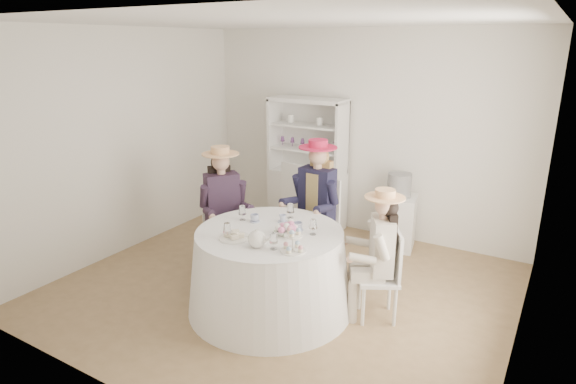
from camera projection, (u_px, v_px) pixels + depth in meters
The scene contains 23 objects.
ground at pixel (283, 288), 5.16m from camera, with size 4.50×4.50×0.00m, color olive.
ceiling at pixel (282, 21), 4.35m from camera, with size 4.50×4.50×0.00m, color white.
wall_back at pixel (361, 134), 6.39m from camera, with size 4.50×4.50×0.00m, color white.
wall_front at pixel (122, 231), 3.12m from camera, with size 4.50×4.50×0.00m, color white.
wall_left at pixel (126, 142), 5.86m from camera, with size 4.50×4.50×0.00m, color white.
wall_right at pixel (535, 203), 3.65m from camera, with size 4.50×4.50×0.00m, color white.
tea_table at pixel (270, 270), 4.67m from camera, with size 1.61×1.61×0.81m.
hutch at pixel (308, 182), 6.74m from camera, with size 1.22×0.79×1.81m.
side_table at pixel (397, 222), 6.08m from camera, with size 0.44×0.44×0.68m, color silver.
hatbox at pixel (399, 185), 5.94m from camera, with size 0.29×0.29×0.29m, color black.
guest_left at pixel (223, 202), 5.38m from camera, with size 0.62×0.58×1.44m.
guest_mid at pixel (316, 197), 5.40m from camera, with size 0.55×0.57×1.50m.
guest_right at pixel (379, 248), 4.39m from camera, with size 0.55×0.50×1.28m.
spare_chair at pixel (298, 195), 6.50m from camera, with size 0.48×0.48×1.00m.
teacup_a at pixel (255, 218), 4.78m from camera, with size 0.09×0.09×0.07m, color white.
teacup_b at pixel (283, 219), 4.77m from camera, with size 0.07×0.07×0.07m, color white.
teacup_c at pixel (298, 227), 4.56m from camera, with size 0.09×0.09×0.07m, color white.
flower_bowl at pixel (287, 233), 4.44m from camera, with size 0.19×0.19×0.05m, color white.
flower_arrangement at pixel (287, 227), 4.43m from camera, with size 0.17×0.17×0.06m.
table_teapot at pixel (257, 239), 4.18m from camera, with size 0.22×0.16×0.17m.
sandwich_plate at pixel (235, 237), 4.38m from camera, with size 0.29×0.29×0.06m.
cupcake_stand at pixel (293, 243), 4.09m from camera, with size 0.22×0.22×0.20m.
stemware_set at pixel (269, 224), 4.53m from camera, with size 0.87×0.84×0.15m.
Camera 1 is at (2.41, -3.93, 2.52)m, focal length 30.00 mm.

